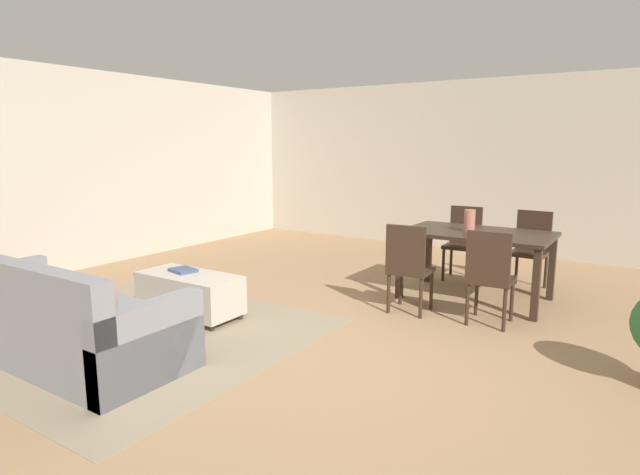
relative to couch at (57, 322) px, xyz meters
The scene contains 13 objects.
ground_plane 2.18m from the couch, 32.92° to the left, with size 10.80×10.80×0.00m, color #9E7A56.
wall_back 6.52m from the couch, 73.61° to the left, with size 9.00×0.12×2.70m, color #BCB2A0.
wall_left 3.34m from the couch, 148.02° to the left, with size 0.12×11.00×2.70m, color #BCB2A0.
area_rug 0.73m from the couch, 84.15° to the left, with size 3.00×2.80×0.01m, color gray.
couch is the anchor object (origin of this frame).
ottoman_table 1.30m from the couch, 83.90° to the left, with size 1.07×0.49×0.43m.
dining_table 4.18m from the couch, 55.85° to the left, with size 1.55×0.96×0.76m.
dining_chair_near_left 3.21m from the couch, 53.15° to the left, with size 0.43×0.43×0.92m.
dining_chair_near_right 3.79m from the couch, 44.24° to the left, with size 0.42×0.42×0.92m.
dining_chair_far_left 4.69m from the couch, 65.70° to the left, with size 0.42×0.42×0.92m.
dining_chair_far_right 5.08m from the couch, 57.33° to the left, with size 0.42×0.42×0.92m.
vase_centerpiece 4.13m from the couch, 56.42° to the left, with size 0.12×0.12×0.24m, color #B26659.
book_on_ottoman 1.34m from the couch, 89.26° to the left, with size 0.26×0.20×0.03m, color #3F4C72.
Camera 1 is at (2.17, -3.38, 1.70)m, focal length 29.36 mm.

